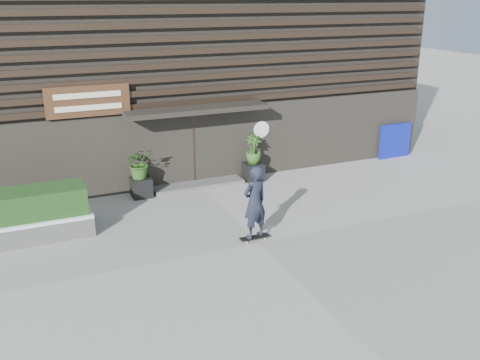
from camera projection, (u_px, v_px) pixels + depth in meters
name	position (u px, v px, depth m)	size (l,w,h in m)	color
ground	(258.00, 243.00, 13.36)	(80.00, 80.00, 0.00)	#A09C98
entrance_step	(198.00, 184.00, 17.32)	(3.00, 0.80, 0.12)	#50504D
planter_pot_left	(141.00, 187.00, 16.36)	(0.60, 0.60, 0.60)	black
bamboo_left	(140.00, 163.00, 16.10)	(0.86, 0.75, 0.96)	#2D591E
planter_pot_right	(253.00, 172.00, 17.78)	(0.60, 0.60, 0.60)	black
bamboo_right	(254.00, 149.00, 17.53)	(0.54, 0.54, 0.96)	#2D591E
raised_bed	(21.00, 230.00, 13.52)	(3.50, 1.20, 0.50)	#4B4B49
snow_layer	(20.00, 219.00, 13.43)	(3.50, 1.20, 0.08)	white
hedge	(18.00, 205.00, 13.30)	(3.30, 1.00, 0.70)	#183915
blue_tarp	(395.00, 141.00, 20.21)	(1.39, 0.12, 1.31)	#0B1495
building	(150.00, 47.00, 20.67)	(18.00, 11.00, 8.00)	black
skateboarder	(255.00, 202.00, 13.18)	(0.78, 0.62, 1.98)	black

